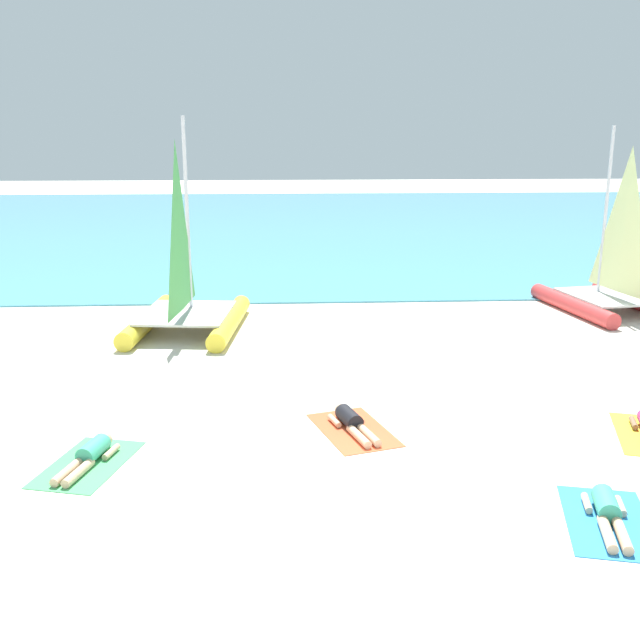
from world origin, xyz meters
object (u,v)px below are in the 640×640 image
sailboat_red (609,286)px  towel_leftmost (88,464)px  sailboat_yellow (186,301)px  sunbather_leftmost (89,455)px  sunbather_center_left (352,422)px  towel_center_right (608,522)px  sunbather_center_right (608,511)px  towel_center_left (353,430)px

sailboat_red → towel_leftmost: 15.61m
sailboat_yellow → sunbather_leftmost: size_ratio=3.51×
sunbather_center_left → towel_center_right: 4.58m
sunbather_center_left → sunbather_center_right: bearing=-63.4°
sunbather_leftmost → towel_center_left: (4.28, 1.06, -0.13)m
sailboat_red → sunbather_center_left: size_ratio=3.39×
sailboat_red → towel_center_right: sailboat_red is taller
sailboat_red → towel_leftmost: sailboat_red is taller
sunbather_center_right → sailboat_red: bearing=80.2°
sunbather_center_left → towel_center_left: bearing=-90.0°
towel_leftmost → sunbather_center_right: sunbather_center_right is taller
towel_center_left → sailboat_red: bearing=45.3°
sailboat_yellow → sailboat_red: bearing=12.7°
towel_leftmost → sunbather_leftmost: (0.02, 0.06, 0.13)m
sailboat_red → towel_center_right: (-5.08, -11.53, -0.77)m
towel_center_right → sailboat_red: bearing=66.2°
towel_center_left → towel_center_right: 4.52m
sailboat_red → sunbather_center_left: 11.59m
sunbather_leftmost → towel_center_right: bearing=-2.6°
towel_center_right → sunbather_center_right: sunbather_center_right is taller
towel_leftmost → towel_center_right: bearing=-16.4°
towel_leftmost → towel_center_left: bearing=14.7°
towel_leftmost → towel_center_left: size_ratio=1.00×
sailboat_yellow → sunbather_leftmost: bearing=-88.7°
sunbather_center_left → sunbather_leftmost: bearing=177.9°
sailboat_red → towel_center_left: sailboat_red is taller
sailboat_yellow → sailboat_red: 11.93m
sunbather_center_right → towel_center_left: bearing=147.9°
towel_leftmost → sailboat_yellow: bearing=85.5°
towel_center_left → sunbather_center_right: 4.48m
towel_center_left → sunbather_center_right: (3.10, -3.23, 0.13)m
towel_center_right → sunbather_center_right: 0.14m
towel_leftmost → towel_center_right: same height
sunbather_center_right → towel_leftmost: bearing=178.1°
sailboat_yellow → sailboat_red: sailboat_yellow is taller
sailboat_red → towel_leftmost: bearing=-152.6°
sailboat_red → towel_center_left: size_ratio=2.75×
sailboat_yellow → sunbather_center_left: size_ratio=3.53×
towel_leftmost → sunbather_center_right: (7.40, -2.10, 0.13)m
sailboat_red → sunbather_center_left: sailboat_red is taller
towel_leftmost → sunbather_center_left: (4.28, 1.19, 0.13)m
towel_center_right → sunbather_center_right: size_ratio=1.22×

